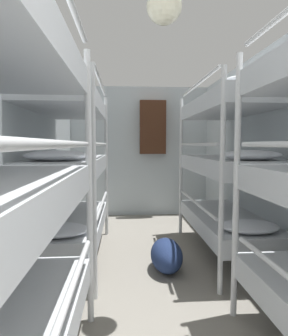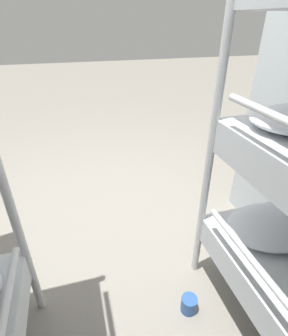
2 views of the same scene
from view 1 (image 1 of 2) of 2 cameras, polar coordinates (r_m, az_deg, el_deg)
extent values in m
cube|color=silver|center=(2.65, -24.59, 1.35)|extent=(0.06, 5.59, 2.23)
cube|color=silver|center=(5.25, -0.89, 3.13)|extent=(2.49, 0.06, 2.23)
cylinder|color=silver|center=(2.08, -10.42, -4.14)|extent=(0.04, 0.04, 1.87)
cylinder|color=silver|center=(1.36, -14.67, -23.73)|extent=(0.03, 1.51, 0.03)
cylinder|color=silver|center=(1.20, -15.28, 4.39)|extent=(0.03, 1.51, 0.03)
cylinder|color=silver|center=(2.22, 17.18, -3.74)|extent=(0.04, 0.04, 1.87)
cylinder|color=silver|center=(2.39, -9.58, -3.02)|extent=(0.04, 0.04, 1.87)
cylinder|color=silver|center=(4.11, -7.22, 0.14)|extent=(0.04, 0.04, 1.87)
cube|color=silver|center=(3.38, -13.73, -10.47)|extent=(0.67, 1.78, 0.17)
ellipsoid|color=white|center=(2.74, -16.12, -11.28)|extent=(0.53, 0.40, 0.09)
cylinder|color=silver|center=(3.29, -8.03, -6.76)|extent=(0.03, 1.51, 0.03)
cube|color=silver|center=(3.28, -13.94, 0.44)|extent=(0.67, 1.78, 0.17)
ellipsoid|color=white|center=(2.64, -16.42, 2.29)|extent=(0.53, 0.40, 0.09)
cylinder|color=silver|center=(3.23, -8.15, 4.49)|extent=(0.03, 1.51, 0.03)
cube|color=silver|center=(3.30, -14.15, 11.65)|extent=(0.67, 1.78, 0.17)
ellipsoid|color=white|center=(2.69, -16.74, 16.08)|extent=(0.53, 0.40, 0.09)
cylinder|color=silver|center=(3.29, -8.28, 15.73)|extent=(0.03, 1.51, 0.03)
cylinder|color=silver|center=(2.51, 14.61, -2.75)|extent=(0.04, 0.04, 1.87)
cylinder|color=silver|center=(4.18, 7.05, 0.22)|extent=(0.04, 0.04, 1.87)
cube|color=silver|center=(3.52, 15.12, -9.91)|extent=(0.67, 1.78, 0.17)
ellipsoid|color=white|center=(2.91, 19.41, -10.43)|extent=(0.53, 0.40, 0.09)
cylinder|color=silver|center=(3.38, 9.81, -6.50)|extent=(0.03, 1.51, 0.03)
cube|color=silver|center=(3.42, 15.34, 0.58)|extent=(0.67, 1.78, 0.17)
ellipsoid|color=white|center=(2.81, 19.75, 2.33)|extent=(0.53, 0.40, 0.09)
cylinder|color=silver|center=(3.32, 9.96, 4.46)|extent=(0.03, 1.51, 0.03)
cube|color=silver|center=(3.44, 15.57, 11.32)|extent=(0.67, 1.78, 0.17)
ellipsoid|color=white|center=(2.86, 20.11, 15.28)|extent=(0.53, 0.40, 0.09)
cylinder|color=silver|center=(3.38, 10.11, 15.42)|extent=(0.03, 1.51, 0.03)
ellipsoid|color=navy|center=(3.08, 4.30, -16.24)|extent=(0.31, 0.54, 0.31)
cube|color=#472819|center=(5.12, 1.68, 7.75)|extent=(0.44, 0.12, 0.90)
sphere|color=#F4EFCC|center=(2.30, 3.86, 28.37)|extent=(0.24, 0.24, 0.24)
camera|label=2|loc=(1.53, 13.94, 15.74)|focal=28.00mm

